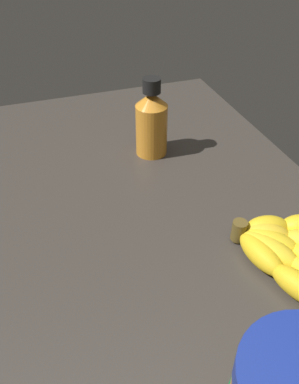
% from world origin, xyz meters
% --- Properties ---
extents(ground_plane, '(0.91, 0.57, 0.03)m').
position_xyz_m(ground_plane, '(0.00, 0.00, -0.02)').
color(ground_plane, '#38332D').
extents(honey_bottle, '(0.06, 0.06, 0.14)m').
position_xyz_m(honey_bottle, '(0.18, -0.06, 0.06)').
color(honey_bottle, orange).
rests_on(honey_bottle, ground_plane).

